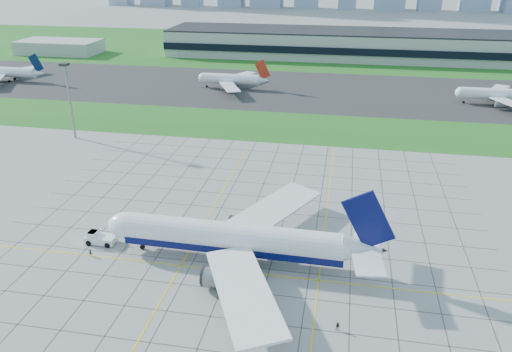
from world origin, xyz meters
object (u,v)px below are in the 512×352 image
Objects in this scene: distant_jet_1 at (232,79)px; airliner at (235,239)px; light_mast at (68,92)px; crew_far at (338,327)px; distant_jet_2 at (501,94)px; pushback_tug at (99,238)px; crew_near at (90,253)px; distant_jet_0 at (7,72)px.

airliner is at bearing -76.83° from distant_jet_1.
light_mast is 95.10m from airliner.
distant_jet_2 reaches higher than crew_far.
crew_near is at bearing -83.77° from pushback_tug.
distant_jet_2 reaches higher than crew_near.
crew_near is at bearing -89.02° from distant_jet_1.
distant_jet_0 is at bearing 144.57° from crew_far.
distant_jet_0 reaches higher than crew_near.
distant_jet_2 is (113.79, 137.18, 3.68)m from crew_near.
distant_jet_1 is (37.77, 76.56, -11.70)m from light_mast.
airliner is 36.98× the size of crew_near.
distant_jet_2 is at bearing 50.24° from pushback_tug.
light_mast is 75.06m from pushback_tug.
airliner reaches higher than distant_jet_0.
airliner is 28.22m from crew_far.
light_mast reaches higher than distant_jet_1.
light_mast reaches higher than airliner.
crew_near is at bearing -59.02° from light_mast.
distant_jet_0 is 113.38m from distant_jet_1.
light_mast is 15.83× the size of crew_near.
distant_jet_1 reaches higher than pushback_tug.
distant_jet_2 is at bearing -0.29° from distant_jet_0.
distant_jet_1 is (113.26, 5.22, -0.00)m from distant_jet_0.
distant_jet_0 is at bearing 72.37° from crew_near.
distant_jet_2 reaches higher than pushback_tug.
light_mast reaches higher than distant_jet_2.
light_mast is at bearing 139.31° from airliner.
airliner is (70.42, -62.95, -11.10)m from light_mast.
airliner is 30.75m from crew_near.
distant_jet_0 is (-145.91, 134.29, -0.60)m from airliner.
light_mast is 0.43× the size of airliner.
distant_jet_2 is (114.25, 132.04, 3.28)m from pushback_tug.
distant_jet_0 reaches higher than pushback_tug.
distant_jet_0 is (-167.56, 151.88, 3.65)m from crew_far.
pushback_tug is 6.02× the size of crew_near.
distant_jet_1 is at bearing 2.64° from distant_jet_0.
light_mast is 169.66m from distant_jet_2.
pushback_tug is at bearing 167.11° from crew_far.
distant_jet_2 is at bearing -3.14° from distant_jet_1.
airliner is at bearing -0.91° from pushback_tug.
distant_jet_0 is at bearing -177.36° from distant_jet_1.
crew_near is 0.04× the size of distant_jet_2.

